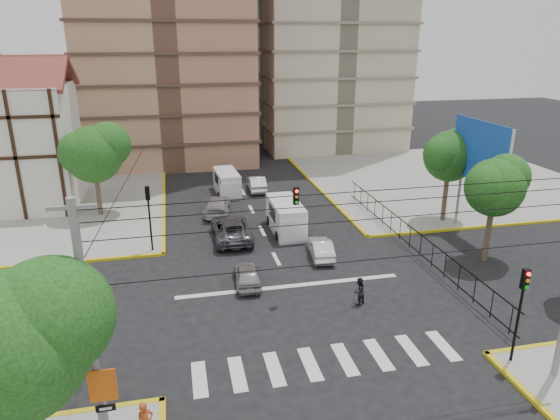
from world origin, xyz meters
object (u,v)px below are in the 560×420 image
object	(u,v)px
car_white_front_right	(321,248)
pedestrian_crosswalk	(359,291)
traffic_light_nw	(149,208)
van_left_lane	(227,184)
car_silver_front_left	(247,274)
traffic_light_se	(521,300)
van_right_lane	(287,218)
district_sign	(104,393)

from	to	relation	value
car_white_front_right	pedestrian_crosswalk	size ratio (longest dim) A/B	2.40
traffic_light_nw	pedestrian_crosswalk	world-z (taller)	traffic_light_nw
van_left_lane	car_white_front_right	distance (m)	15.48
car_silver_front_left	traffic_light_se	bearing A→B (deg)	139.43
traffic_light_nw	van_left_lane	size ratio (longest dim) A/B	0.93
traffic_light_se	traffic_light_nw	size ratio (longest dim) A/B	1.00
pedestrian_crosswalk	van_right_lane	bearing A→B (deg)	-111.49
traffic_light_nw	car_silver_front_left	xyz separation A→B (m)	(5.47, -5.79, -2.50)
district_sign	pedestrian_crosswalk	xyz separation A→B (m)	(11.90, 7.68, -1.68)
traffic_light_se	car_white_front_right	distance (m)	13.68
traffic_light_nw	district_sign	world-z (taller)	traffic_light_nw
traffic_light_nw	district_sign	xyz separation A→B (m)	(-1.00, -17.04, -0.66)
van_left_lane	traffic_light_nw	bearing A→B (deg)	-122.00
traffic_light_nw	van_right_lane	size ratio (longest dim) A/B	0.87
district_sign	van_right_lane	distance (m)	21.31
van_right_lane	traffic_light_se	bearing A→B (deg)	-70.40
car_silver_front_left	car_white_front_right	size ratio (longest dim) A/B	0.97
traffic_light_se	van_right_lane	world-z (taller)	traffic_light_se
district_sign	van_left_lane	bearing A→B (deg)	75.68
pedestrian_crosswalk	traffic_light_se	bearing A→B (deg)	97.97
traffic_light_nw	pedestrian_crosswalk	distance (m)	14.56
van_right_lane	car_white_front_right	distance (m)	4.75
pedestrian_crosswalk	traffic_light_nw	bearing A→B (deg)	-69.69
van_left_lane	pedestrian_crosswalk	size ratio (longest dim) A/B	3.05
van_right_lane	car_silver_front_left	size ratio (longest dim) A/B	1.42
traffic_light_nw	pedestrian_crosswalk	bearing A→B (deg)	-40.66
traffic_light_nw	car_white_front_right	xyz separation A→B (m)	(10.68, -3.09, -2.50)
traffic_light_se	pedestrian_crosswalk	xyz separation A→B (m)	(-4.70, 6.24, -2.34)
traffic_light_se	traffic_light_nw	world-z (taller)	same
van_right_lane	car_silver_front_left	distance (m)	8.30
pedestrian_crosswalk	district_sign	bearing A→B (deg)	3.80
traffic_light_nw	van_right_lane	bearing A→B (deg)	8.85
van_right_lane	car_white_front_right	world-z (taller)	van_right_lane
pedestrian_crosswalk	car_white_front_right	bearing A→B (deg)	-117.04
van_right_lane	car_white_front_right	bearing A→B (deg)	-75.24
traffic_light_nw	van_left_lane	world-z (taller)	traffic_light_nw
traffic_light_se	van_right_lane	size ratio (longest dim) A/B	0.87
traffic_light_se	van_right_lane	bearing A→B (deg)	109.77
van_left_lane	pedestrian_crosswalk	xyz separation A→B (m)	(4.54, -21.13, -0.24)
car_silver_front_left	car_white_front_right	xyz separation A→B (m)	(5.21, 2.70, 0.00)
traffic_light_se	van_left_lane	world-z (taller)	traffic_light_se
traffic_light_nw	car_silver_front_left	bearing A→B (deg)	-46.63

